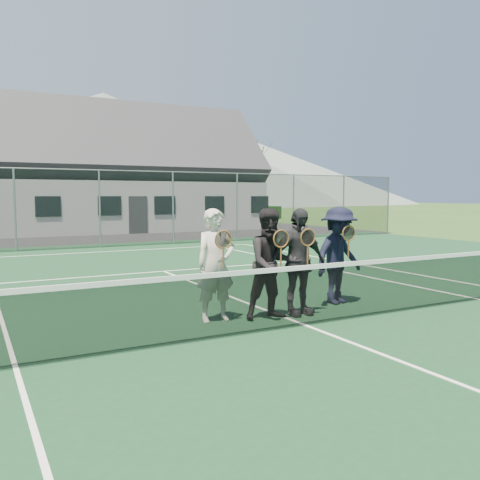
{
  "coord_description": "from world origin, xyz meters",
  "views": [
    {
      "loc": [
        -4.55,
        -6.27,
        2.02
      ],
      "look_at": [
        -0.35,
        1.5,
        1.25
      ],
      "focal_mm": 38.0,
      "sensor_mm": 36.0,
      "label": 1
    }
  ],
  "objects": [
    {
      "name": "tree_c",
      "position": [
        2.0,
        33.0,
        5.79
      ],
      "size": [
        3.2,
        3.2,
        7.77
      ],
      "color": "#372614",
      "rests_on": "ground"
    },
    {
      "name": "hedge_row",
      "position": [
        0.0,
        32.0,
        0.55
      ],
      "size": [
        40.0,
        1.2,
        1.1
      ],
      "primitive_type": "cube",
      "color": "black",
      "rests_on": "ground"
    },
    {
      "name": "tree_e",
      "position": [
        18.0,
        33.0,
        5.79
      ],
      "size": [
        3.2,
        3.2,
        7.77
      ],
      "color": "#382414",
      "rests_on": "ground"
    },
    {
      "name": "perimeter_fence",
      "position": [
        0.0,
        13.5,
        1.52
      ],
      "size": [
        30.07,
        0.07,
        3.02
      ],
      "color": "slate",
      "rests_on": "ground"
    },
    {
      "name": "hill_centre",
      "position": [
        20.0,
        95.0,
        11.0
      ],
      "size": [
        120.0,
        120.0,
        22.0
      ],
      "primitive_type": "cone",
      "color": "#51625A",
      "rests_on": "ground"
    },
    {
      "name": "tree_d",
      "position": [
        12.0,
        33.0,
        5.79
      ],
      "size": [
        3.2,
        3.2,
        7.77
      ],
      "color": "#3B2315",
      "rests_on": "ground"
    },
    {
      "name": "court_markings",
      "position": [
        0.0,
        0.0,
        0.02
      ],
      "size": [
        11.03,
        23.83,
        0.01
      ],
      "color": "white",
      "rests_on": "court_surface"
    },
    {
      "name": "player_a",
      "position": [
        -1.08,
        0.95,
        0.92
      ],
      "size": [
        0.67,
        0.51,
        1.8
      ],
      "color": "beige",
      "rests_on": "court_surface"
    },
    {
      "name": "ground",
      "position": [
        0.0,
        20.0,
        0.0
      ],
      "size": [
        220.0,
        220.0,
        0.0
      ],
      "primitive_type": "plane",
      "color": "#2A491A",
      "rests_on": "ground"
    },
    {
      "name": "court_surface",
      "position": [
        0.0,
        0.0,
        0.01
      ],
      "size": [
        30.0,
        30.0,
        0.02
      ],
      "primitive_type": "cube",
      "color": "#14381E",
      "rests_on": "ground"
    },
    {
      "name": "player_b",
      "position": [
        -0.22,
        0.66,
        0.92
      ],
      "size": [
        0.95,
        0.78,
        1.8
      ],
      "color": "black",
      "rests_on": "court_surface"
    },
    {
      "name": "tennis_net",
      "position": [
        0.0,
        0.0,
        0.54
      ],
      "size": [
        11.68,
        0.08,
        1.1
      ],
      "color": "slate",
      "rests_on": "ground"
    },
    {
      "name": "player_c",
      "position": [
        0.31,
        0.67,
        0.92
      ],
      "size": [
        1.06,
        0.51,
        1.8
      ],
      "color": "#242529",
      "rests_on": "court_surface"
    },
    {
      "name": "player_d",
      "position": [
        1.5,
        1.07,
        0.92
      ],
      "size": [
        1.28,
        0.91,
        1.8
      ],
      "color": "black",
      "rests_on": "court_surface"
    },
    {
      "name": "clubhouse",
      "position": [
        4.0,
        24.0,
        3.99
      ],
      "size": [
        15.6,
        8.2,
        7.7
      ],
      "color": "silver",
      "rests_on": "ground"
    },
    {
      "name": "hill_east",
      "position": [
        55.0,
        95.0,
        7.0
      ],
      "size": [
        90.0,
        90.0,
        14.0
      ],
      "primitive_type": "cone",
      "color": "slate",
      "rests_on": "ground"
    }
  ]
}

